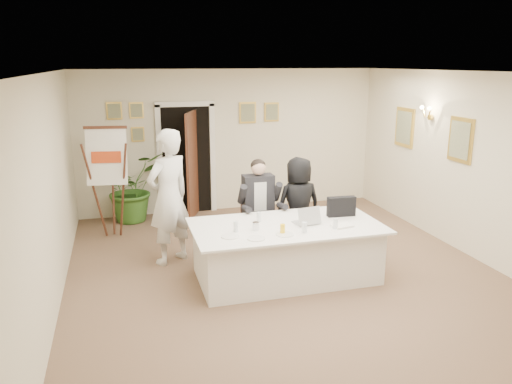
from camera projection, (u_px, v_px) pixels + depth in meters
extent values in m
plane|color=brown|center=(286.00, 275.00, 7.06)|extent=(7.00, 7.00, 0.00)
cube|color=white|center=(290.00, 72.00, 6.35)|extent=(6.00, 7.00, 0.02)
cube|color=beige|center=(231.00, 141.00, 9.97)|extent=(6.00, 0.10, 2.80)
cube|color=beige|center=(453.00, 290.00, 3.45)|extent=(6.00, 0.10, 2.80)
cube|color=beige|center=(49.00, 195.00, 5.93)|extent=(0.10, 7.00, 2.80)
cube|color=beige|center=(477.00, 167.00, 7.49)|extent=(0.10, 7.00, 2.80)
cube|color=black|center=(186.00, 160.00, 9.80)|extent=(0.92, 0.06, 2.10)
cube|color=white|center=(160.00, 162.00, 9.63)|extent=(0.10, 0.06, 2.20)
cube|color=white|center=(213.00, 159.00, 9.90)|extent=(0.10, 0.06, 2.20)
cube|color=#381A12|center=(192.00, 165.00, 9.42)|extent=(0.33, 0.81, 2.02)
cube|color=white|center=(286.00, 252.00, 6.91)|extent=(2.40, 1.20, 0.75)
cube|color=white|center=(286.00, 226.00, 6.81)|extent=(2.58, 1.38, 0.03)
cube|color=white|center=(108.00, 157.00, 8.16)|extent=(0.67, 0.29, 0.92)
imported|color=silver|center=(169.00, 197.00, 7.31)|extent=(0.88, 0.81, 2.01)
imported|color=black|center=(298.00, 204.00, 7.84)|extent=(0.77, 0.53, 1.51)
imported|color=#336120|center=(131.00, 188.00, 9.36)|extent=(1.52, 1.50, 1.28)
cube|color=black|center=(341.00, 206.00, 7.15)|extent=(0.41, 0.14, 0.29)
cube|color=white|center=(342.00, 226.00, 6.72)|extent=(0.30, 0.24, 0.03)
cylinder|color=white|center=(230.00, 236.00, 6.33)|extent=(0.24, 0.24, 0.01)
cylinder|color=white|center=(256.00, 238.00, 6.26)|extent=(0.27, 0.27, 0.01)
cylinder|color=white|center=(285.00, 234.00, 6.40)|extent=(0.26, 0.26, 0.01)
cylinder|color=silver|center=(236.00, 227.00, 6.51)|extent=(0.06, 0.06, 0.14)
cylinder|color=silver|center=(304.00, 227.00, 6.48)|extent=(0.07, 0.07, 0.14)
cylinder|color=silver|center=(336.00, 224.00, 6.63)|extent=(0.07, 0.07, 0.14)
cylinder|color=silver|center=(259.00, 217.00, 6.91)|extent=(0.08, 0.08, 0.14)
cylinder|color=yellow|center=(283.00, 229.00, 6.43)|extent=(0.07, 0.07, 0.13)
cylinder|color=silver|center=(256.00, 226.00, 6.57)|extent=(0.09, 0.09, 0.11)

